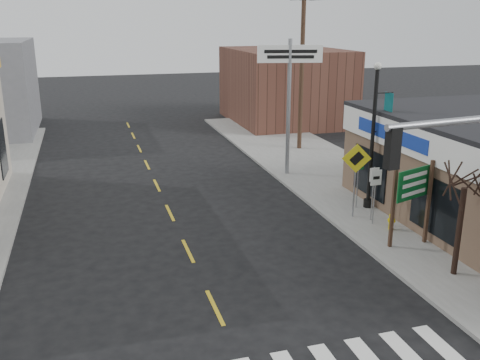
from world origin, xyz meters
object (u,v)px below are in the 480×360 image
object	(u,v)px
fire_hydrant	(391,221)
lamp_post	(375,126)
utility_pole_far	(302,62)
guide_sign	(413,192)
dance_center_sign	(289,74)
bare_tree	(467,172)

from	to	relation	value
fire_hydrant	lamp_post	xyz separation A→B (m)	(0.48, 2.53, 3.17)
lamp_post	utility_pole_far	xyz separation A→B (m)	(1.24, 10.82, 1.73)
fire_hydrant	utility_pole_far	world-z (taller)	utility_pole_far
guide_sign	dance_center_sign	world-z (taller)	dance_center_sign
dance_center_sign	bare_tree	distance (m)	12.31
utility_pole_far	guide_sign	bearing A→B (deg)	-91.98
fire_hydrant	lamp_post	distance (m)	4.08
fire_hydrant	utility_pole_far	size ratio (longest dim) A/B	0.06
bare_tree	dance_center_sign	bearing A→B (deg)	94.52
guide_sign	utility_pole_far	distance (m)	15.26
guide_sign	utility_pole_far	bearing A→B (deg)	62.17
dance_center_sign	utility_pole_far	bearing A→B (deg)	74.07
guide_sign	utility_pole_far	xyz separation A→B (m)	(1.91, 14.78, 3.29)
guide_sign	dance_center_sign	bearing A→B (deg)	74.46
guide_sign	utility_pole_far	world-z (taller)	utility_pole_far
dance_center_sign	utility_pole_far	size ratio (longest dim) A/B	0.66
lamp_post	utility_pole_far	bearing A→B (deg)	64.00
guide_sign	fire_hydrant	xyz separation A→B (m)	(0.18, 1.42, -1.60)
guide_sign	lamp_post	size ratio (longest dim) A/B	0.50
fire_hydrant	lamp_post	bearing A→B (deg)	79.20
guide_sign	bare_tree	xyz separation A→B (m)	(0.12, -2.38, 1.40)
dance_center_sign	utility_pole_far	world-z (taller)	utility_pole_far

